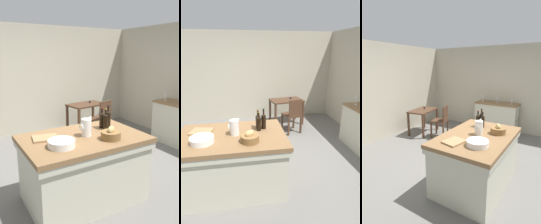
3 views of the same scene
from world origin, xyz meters
The scene contains 17 objects.
ground_plane centered at (0.00, 0.00, 0.00)m, with size 6.76×6.76×0.00m, color #66635E.
wall_back centered at (0.00, 2.60, 1.30)m, with size 5.32×0.12×2.60m, color #B2AA93.
wall_right centered at (2.60, 0.00, 1.30)m, with size 0.12×5.20×2.60m, color #B2AA93.
island_table centered at (-0.46, -0.56, 0.48)m, with size 1.56×1.03×0.89m.
side_cabinet centered at (2.26, 0.05, 0.46)m, with size 0.52×1.28×0.92m.
writing_desk centered at (0.98, 1.88, 0.61)m, with size 0.97×0.69×0.77m.
wooden_chair centered at (0.99, 1.21, 0.50)m, with size 0.49×0.49×0.92m.
pitcher centered at (-0.42, -0.56, 1.00)m, with size 0.17×0.13×0.27m.
wash_bowl centered at (-0.85, -0.73, 0.93)m, with size 0.31×0.31×0.08m, color white.
bread_basket centered at (-0.21, -0.81, 0.95)m, with size 0.25×0.25×0.17m.
cutting_board centered at (-0.92, -0.39, 0.90)m, with size 0.31×0.25×0.02m, color #99754C.
wine_bottle_dark centered at (0.03, -0.40, 1.02)m, with size 0.07×0.07×0.32m.
wine_bottle_amber centered at (-0.06, -0.37, 1.01)m, with size 0.07×0.07×0.30m.
wine_bottle_green centered at (-0.06, -0.46, 1.01)m, with size 0.07×0.07×0.30m.
wine_glass_far_left centered at (2.25, -0.38, 1.03)m, with size 0.07×0.07×0.16m.
wine_glass_left centered at (2.24, 0.05, 1.04)m, with size 0.07×0.07×0.18m.
wine_glass_middle centered at (2.21, 0.49, 1.04)m, with size 0.07×0.07×0.18m.
Camera 3 is at (-3.03, -1.70, 1.96)m, focal length 29.22 mm.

